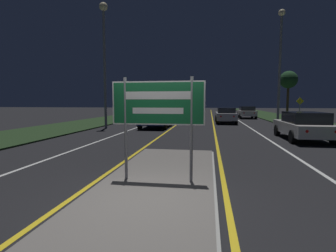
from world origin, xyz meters
TOP-DOWN VIEW (x-y plane):
  - ground_plane at (0.00, 0.00)m, footprint 160.00×160.00m
  - median_island at (0.00, 1.07)m, footprint 2.70×8.02m
  - verge_left at (-9.50, 20.00)m, footprint 5.00×100.00m
  - verge_right at (9.50, 20.00)m, footprint 5.00×100.00m
  - centre_line_yellow_left at (-1.54, 25.00)m, footprint 0.12×70.00m
  - centre_line_yellow_right at (1.54, 25.00)m, footprint 0.12×70.00m
  - lane_line_white_left at (-4.20, 25.00)m, footprint 0.12×70.00m
  - lane_line_white_right at (4.20, 25.00)m, footprint 0.12×70.00m
  - edge_line_white_left at (-7.20, 25.00)m, footprint 0.10×70.00m
  - edge_line_white_right at (7.20, 25.00)m, footprint 0.10×70.00m
  - highway_sign at (0.00, 1.07)m, footprint 2.16×0.07m
  - streetlight_left_near at (-6.32, 13.34)m, footprint 0.59×0.59m
  - streetlight_right_near at (6.28, 15.87)m, footprint 0.49×0.49m
  - car_receding_0 at (5.90, 9.28)m, footprint 1.99×4.63m
  - car_receding_1 at (2.66, 19.51)m, footprint 1.84×4.76m
  - car_receding_2 at (5.51, 26.94)m, footprint 1.92×4.16m
  - car_approaching_0 at (-2.74, 14.31)m, footprint 2.00×4.37m
  - warning_sign at (8.47, 17.97)m, footprint 0.60×0.06m
  - roadside_palm_right at (9.38, 24.67)m, footprint 1.83×1.83m

SIDE VIEW (x-z plane):
  - ground_plane at x=0.00m, z-range 0.00..0.00m
  - centre_line_yellow_left at x=-1.54m, z-range 0.00..0.01m
  - centre_line_yellow_right at x=1.54m, z-range 0.00..0.01m
  - lane_line_white_left at x=-4.20m, z-range 0.00..0.01m
  - lane_line_white_right at x=4.20m, z-range 0.00..0.01m
  - edge_line_white_left at x=-7.20m, z-range 0.00..0.01m
  - edge_line_white_right at x=7.20m, z-range 0.00..0.01m
  - verge_left at x=-9.50m, z-range 0.00..0.08m
  - verge_right at x=9.50m, z-range 0.00..0.08m
  - median_island at x=0.00m, z-range -0.01..0.09m
  - car_approaching_0 at x=-2.74m, z-range 0.05..1.42m
  - car_receding_0 at x=5.90m, z-range 0.03..1.46m
  - car_receding_2 at x=5.51m, z-range 0.05..1.46m
  - car_receding_1 at x=2.66m, z-range 0.06..1.46m
  - warning_sign at x=8.47m, z-range 0.31..2.52m
  - highway_sign at x=0.00m, z-range 0.60..3.01m
  - roadside_palm_right at x=9.38m, z-range 1.63..6.73m
  - streetlight_right_near at x=6.28m, z-range 1.13..9.77m
  - streetlight_left_near at x=-6.32m, z-range 1.67..10.59m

